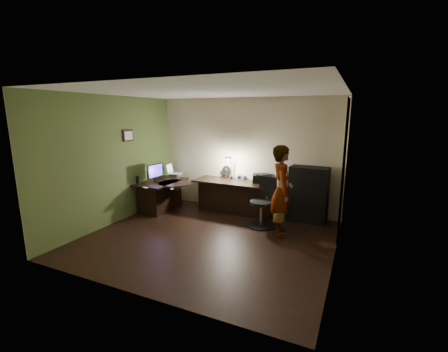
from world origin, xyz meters
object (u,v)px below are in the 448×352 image
at_px(desk_left, 162,196).
at_px(office_chair, 262,203).
at_px(monitor, 155,176).
at_px(person, 282,191).
at_px(cabinet, 308,194).
at_px(desk_right, 236,197).

bearing_deg(desk_left, office_chair, 1.27).
relative_size(monitor, office_chair, 0.50).
distance_m(monitor, office_chair, 2.61).
relative_size(desk_left, office_chair, 1.22).
relative_size(monitor, person, 0.29).
bearing_deg(monitor, office_chair, 7.28).
distance_m(cabinet, office_chair, 1.09).
bearing_deg(monitor, person, 1.71).
bearing_deg(person, desk_right, 35.01).
bearing_deg(cabinet, desk_left, -164.56).
distance_m(desk_right, monitor, 1.98).
xyz_separation_m(monitor, person, (3.05, -0.09, -0.00)).
xyz_separation_m(office_chair, person, (0.47, -0.27, 0.36)).
relative_size(desk_left, person, 0.72).
relative_size(desk_left, desk_right, 0.62).
relative_size(office_chair, person, 0.59).
bearing_deg(monitor, desk_right, 27.28).
relative_size(desk_right, person, 1.16).
distance_m(cabinet, monitor, 3.53).
height_order(office_chair, person, person).
xyz_separation_m(cabinet, office_chair, (-0.83, -0.71, -0.09)).
xyz_separation_m(desk_left, office_chair, (2.55, -0.02, 0.15)).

